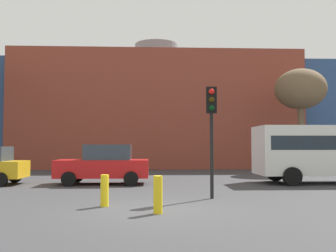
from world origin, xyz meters
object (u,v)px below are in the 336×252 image
object	(u,v)px
traffic_light_island	(212,116)
parked_car_2	(104,164)
white_bus	(328,149)
bollard_yellow_1	(105,191)
bollard_yellow_0	(158,195)
bare_tree_1	(300,90)

from	to	relation	value
traffic_light_island	parked_car_2	bearing A→B (deg)	-134.02
white_bus	traffic_light_island	size ratio (longest dim) A/B	1.79
white_bus	bollard_yellow_1	xyz separation A→B (m)	(-9.83, -6.51, -1.15)
parked_car_2	bollard_yellow_1	xyz separation A→B (m)	(0.83, -6.55, -0.45)
traffic_light_island	bollard_yellow_0	size ratio (longest dim) A/B	3.84
parked_car_2	bollard_yellow_1	size ratio (longest dim) A/B	4.56
parked_car_2	traffic_light_island	distance (m)	6.85
parked_car_2	bollard_yellow_0	size ratio (longest dim) A/B	4.29
parked_car_2	bare_tree_1	world-z (taller)	bare_tree_1
white_bus	bollard_yellow_0	distance (m)	11.39
white_bus	bollard_yellow_0	xyz separation A→B (m)	(-8.28, -7.73, -1.13)
white_bus	bollard_yellow_0	world-z (taller)	white_bus
traffic_light_island	bare_tree_1	world-z (taller)	bare_tree_1
parked_car_2	bare_tree_1	distance (m)	14.87
bollard_yellow_0	bare_tree_1	bearing A→B (deg)	56.40
traffic_light_island	white_bus	bearing A→B (deg)	133.64
parked_car_2	traffic_light_island	bearing A→B (deg)	130.26
bollard_yellow_0	white_bus	bearing A→B (deg)	43.05
bare_tree_1	bollard_yellow_0	world-z (taller)	bare_tree_1
white_bus	traffic_light_island	bearing A→B (deg)	37.92
bare_tree_1	bollard_yellow_0	bearing A→B (deg)	-123.60
bare_tree_1	bollard_yellow_1	world-z (taller)	bare_tree_1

